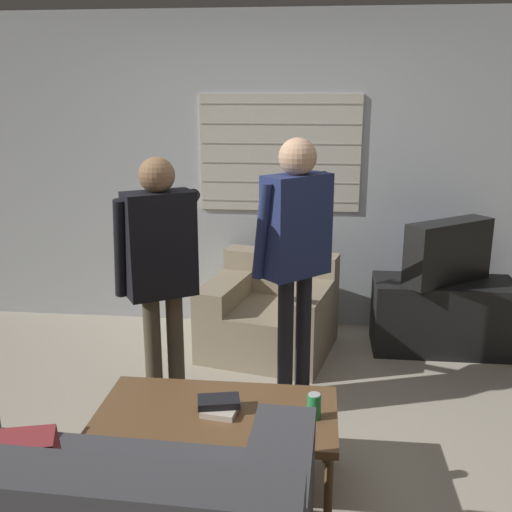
% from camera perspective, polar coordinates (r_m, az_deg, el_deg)
% --- Properties ---
extents(ground_plane, '(16.00, 16.00, 0.00)m').
position_cam_1_polar(ground_plane, '(3.47, -1.66, -18.61)').
color(ground_plane, '#B2A893').
extents(wall_back, '(5.20, 0.08, 2.55)m').
position_cam_1_polar(wall_back, '(4.93, 1.39, 7.79)').
color(wall_back, '#ADB2B7').
rests_on(wall_back, ground_plane).
extents(armchair_beige, '(1.07, 1.01, 0.71)m').
position_cam_1_polar(armchair_beige, '(4.61, 1.39, -5.54)').
color(armchair_beige, gray).
rests_on(armchair_beige, ground_plane).
extents(coffee_table, '(1.17, 0.60, 0.43)m').
position_cam_1_polar(coffee_table, '(3.06, -3.70, -15.03)').
color(coffee_table, brown).
rests_on(coffee_table, ground_plane).
extents(tv_stand, '(1.05, 0.46, 0.55)m').
position_cam_1_polar(tv_stand, '(4.82, 17.33, -5.45)').
color(tv_stand, black).
rests_on(tv_stand, ground_plane).
extents(tv, '(0.70, 0.60, 0.46)m').
position_cam_1_polar(tv, '(4.67, 17.81, 0.41)').
color(tv, black).
rests_on(tv, tv_stand).
extents(person_left_standing, '(0.50, 0.75, 1.60)m').
position_cam_1_polar(person_left_standing, '(3.46, -9.12, -0.49)').
color(person_left_standing, '#4C4233').
rests_on(person_left_standing, ground_plane).
extents(person_right_standing, '(0.50, 0.80, 1.68)m').
position_cam_1_polar(person_right_standing, '(3.68, 3.74, 1.72)').
color(person_right_standing, black).
rests_on(person_right_standing, ground_plane).
extents(book_stack, '(0.23, 0.19, 0.07)m').
position_cam_1_polar(book_stack, '(3.01, -3.49, -14.02)').
color(book_stack, beige).
rests_on(book_stack, coffee_table).
extents(soda_can, '(0.07, 0.07, 0.13)m').
position_cam_1_polar(soda_can, '(2.95, 5.56, -14.04)').
color(soda_can, '#238E47').
rests_on(soda_can, coffee_table).
extents(spare_remote, '(0.07, 0.14, 0.02)m').
position_cam_1_polar(spare_remote, '(2.94, 1.56, -15.21)').
color(spare_remote, white).
rests_on(spare_remote, coffee_table).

